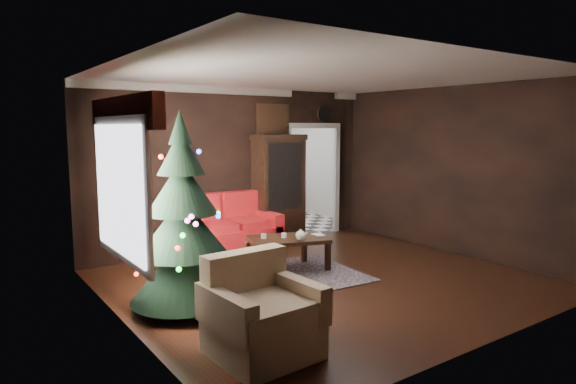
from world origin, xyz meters
TOP-DOWN VIEW (x-y plane):
  - floor at (0.00, 0.00)m, footprint 5.50×5.50m
  - ceiling at (0.00, 0.00)m, footprint 5.50×5.50m
  - wall_back at (0.00, 2.50)m, footprint 5.50×0.00m
  - wall_front at (0.00, -2.50)m, footprint 5.50×0.00m
  - wall_left at (-2.75, 0.00)m, footprint 0.00×5.50m
  - wall_right at (2.75, 0.00)m, footprint 0.00×5.50m
  - doorway at (1.70, 2.50)m, footprint 1.10×0.10m
  - left_window at (-2.71, 0.20)m, footprint 0.05×1.60m
  - valance at (-2.63, 0.20)m, footprint 0.12×2.10m
  - kitchen_floor at (1.70, 4.00)m, footprint 3.00×3.00m
  - kitchen_window at (1.70, 5.45)m, footprint 0.70×0.06m
  - rug at (-0.44, 0.45)m, footprint 2.40×1.82m
  - loveseat at (-0.40, 2.05)m, footprint 1.70×0.90m
  - curio_cabinet at (0.75, 2.27)m, footprint 0.90×0.45m
  - floor_lamp at (-1.42, 1.88)m, footprint 0.34×0.34m
  - christmas_tree at (-2.03, 0.11)m, footprint 1.61×1.61m
  - armchair at (-1.92, -1.44)m, footprint 0.97×0.97m
  - coffee_table at (-0.18, 0.64)m, footprint 1.28×0.99m
  - teapot at (-0.15, 0.37)m, footprint 0.19×0.19m
  - cup_a at (-0.50, 0.80)m, footprint 0.10×0.10m
  - cup_b at (-0.23, 0.67)m, footprint 0.10×0.10m
  - book at (0.20, 0.51)m, footprint 0.15×0.03m
  - wall_clock at (1.95, 2.45)m, footprint 0.32×0.32m
  - painting at (0.75, 2.46)m, footprint 0.62×0.05m
  - kitchen_counter at (1.70, 5.20)m, footprint 1.80×0.60m
  - kitchen_table at (1.40, 3.70)m, footprint 0.70×0.70m

SIDE VIEW (x-z plane):
  - floor at x=0.00m, z-range 0.00..0.00m
  - kitchen_floor at x=1.70m, z-range 0.00..0.00m
  - rug at x=-0.44m, z-range 0.00..0.01m
  - coffee_table at x=-0.18m, z-range 0.01..0.52m
  - kitchen_table at x=1.40m, z-range 0.00..0.75m
  - kitchen_counter at x=1.70m, z-range 0.00..0.90m
  - armchair at x=-1.92m, z-range -0.01..0.93m
  - loveseat at x=-0.40m, z-range 0.00..1.00m
  - cup_a at x=-0.50m, z-range 0.52..0.59m
  - cup_b at x=-0.23m, z-range 0.52..0.59m
  - teapot at x=-0.15m, z-range 0.52..0.68m
  - book at x=0.20m, z-range 0.52..0.72m
  - floor_lamp at x=-1.42m, z-range -0.01..1.67m
  - curio_cabinet at x=0.75m, z-range 0.00..1.90m
  - doorway at x=1.70m, z-range 0.00..2.10m
  - christmas_tree at x=-2.03m, z-range -0.14..2.24m
  - wall_back at x=0.00m, z-range -1.35..4.15m
  - wall_front at x=0.00m, z-range -1.35..4.15m
  - wall_left at x=-2.75m, z-range -1.35..4.15m
  - wall_right at x=2.75m, z-range -1.35..4.15m
  - left_window at x=-2.71m, z-range 0.75..2.15m
  - kitchen_window at x=1.70m, z-range 1.35..2.05m
  - painting at x=0.75m, z-range 1.99..2.51m
  - valance at x=-2.63m, z-range 2.10..2.44m
  - wall_clock at x=1.95m, z-range 2.35..2.41m
  - ceiling at x=0.00m, z-range 2.80..2.80m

